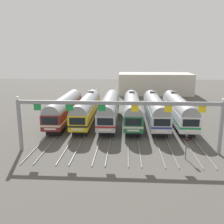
{
  "coord_description": "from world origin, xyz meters",
  "views": [
    {
      "loc": [
        0.96,
        -43.3,
        11.99
      ],
      "look_at": [
        -1.32,
        -3.83,
        2.92
      ],
      "focal_mm": 40.69,
      "sensor_mm": 36.0,
      "label": 1
    }
  ],
  "objects_px": {
    "commuter_train_maroon": "(65,108)",
    "yard_signal_mast": "(186,143)",
    "commuter_train_stainless": "(109,108)",
    "commuter_train_green": "(132,109)",
    "catenary_gantry": "(118,110)",
    "commuter_train_silver": "(155,109)",
    "commuter_train_white": "(178,109)",
    "commuter_train_yellow": "(87,108)"
  },
  "relations": [
    {
      "from": "commuter_train_maroon",
      "to": "yard_signal_mast",
      "type": "distance_m",
      "value": 23.44
    },
    {
      "from": "commuter_train_maroon",
      "to": "commuter_train_stainless",
      "type": "height_order",
      "value": "same"
    },
    {
      "from": "commuter_train_stainless",
      "to": "commuter_train_green",
      "type": "distance_m",
      "value": 3.97
    },
    {
      "from": "catenary_gantry",
      "to": "yard_signal_mast",
      "type": "relative_size",
      "value": 8.73
    },
    {
      "from": "commuter_train_maroon",
      "to": "catenary_gantry",
      "type": "distance_m",
      "value": 16.96
    },
    {
      "from": "commuter_train_maroon",
      "to": "commuter_train_silver",
      "type": "height_order",
      "value": "commuter_train_silver"
    },
    {
      "from": "commuter_train_silver",
      "to": "commuter_train_white",
      "type": "xyz_separation_m",
      "value": [
        3.97,
        0.0,
        0.0
      ]
    },
    {
      "from": "commuter_train_yellow",
      "to": "yard_signal_mast",
      "type": "distance_m",
      "value": 20.58
    },
    {
      "from": "commuter_train_maroon",
      "to": "commuter_train_yellow",
      "type": "height_order",
      "value": "commuter_train_yellow"
    },
    {
      "from": "commuter_train_stainless",
      "to": "commuter_train_silver",
      "type": "relative_size",
      "value": 1.0
    },
    {
      "from": "commuter_train_maroon",
      "to": "commuter_train_yellow",
      "type": "bearing_deg",
      "value": 0.06
    },
    {
      "from": "yard_signal_mast",
      "to": "commuter_train_maroon",
      "type": "bearing_deg",
      "value": 139.66
    },
    {
      "from": "commuter_train_silver",
      "to": "yard_signal_mast",
      "type": "distance_m",
      "value": 15.31
    },
    {
      "from": "commuter_train_yellow",
      "to": "commuter_train_silver",
      "type": "bearing_deg",
      "value": 0.0
    },
    {
      "from": "catenary_gantry",
      "to": "commuter_train_silver",
      "type": "bearing_deg",
      "value": 66.21
    },
    {
      "from": "commuter_train_stainless",
      "to": "yard_signal_mast",
      "type": "relative_size",
      "value": 6.29
    },
    {
      "from": "commuter_train_green",
      "to": "commuter_train_white",
      "type": "bearing_deg",
      "value": 0.0
    },
    {
      "from": "catenary_gantry",
      "to": "commuter_train_yellow",
      "type": "bearing_deg",
      "value": 113.79
    },
    {
      "from": "commuter_train_stainless",
      "to": "yard_signal_mast",
      "type": "height_order",
      "value": "commuter_train_stainless"
    },
    {
      "from": "commuter_train_yellow",
      "to": "commuter_train_stainless",
      "type": "xyz_separation_m",
      "value": [
        3.97,
        -0.0,
        -0.0
      ]
    },
    {
      "from": "commuter_train_yellow",
      "to": "yard_signal_mast",
      "type": "relative_size",
      "value": 6.29
    },
    {
      "from": "commuter_train_maroon",
      "to": "commuter_train_stainless",
      "type": "bearing_deg",
      "value": 0.0
    },
    {
      "from": "commuter_train_maroon",
      "to": "yard_signal_mast",
      "type": "bearing_deg",
      "value": -40.34
    },
    {
      "from": "commuter_train_silver",
      "to": "yard_signal_mast",
      "type": "xyz_separation_m",
      "value": [
        1.98,
        -15.17,
        -0.68
      ]
    },
    {
      "from": "commuter_train_stainless",
      "to": "commuter_train_white",
      "type": "distance_m",
      "value": 11.9
    },
    {
      "from": "commuter_train_maroon",
      "to": "commuter_train_silver",
      "type": "distance_m",
      "value": 15.87
    },
    {
      "from": "commuter_train_green",
      "to": "commuter_train_white",
      "type": "height_order",
      "value": "same"
    },
    {
      "from": "commuter_train_white",
      "to": "commuter_train_silver",
      "type": "bearing_deg",
      "value": 180.0
    },
    {
      "from": "commuter_train_yellow",
      "to": "catenary_gantry",
      "type": "distance_m",
      "value": 14.99
    },
    {
      "from": "yard_signal_mast",
      "to": "commuter_train_stainless",
      "type": "bearing_deg",
      "value": 123.19
    },
    {
      "from": "commuter_train_green",
      "to": "catenary_gantry",
      "type": "height_order",
      "value": "catenary_gantry"
    },
    {
      "from": "yard_signal_mast",
      "to": "catenary_gantry",
      "type": "bearing_deg",
      "value": 168.11
    },
    {
      "from": "commuter_train_green",
      "to": "yard_signal_mast",
      "type": "distance_m",
      "value": 16.31
    },
    {
      "from": "commuter_train_stainless",
      "to": "commuter_train_silver",
      "type": "xyz_separation_m",
      "value": [
        7.94,
        0.0,
        0.0
      ]
    },
    {
      "from": "commuter_train_green",
      "to": "catenary_gantry",
      "type": "relative_size",
      "value": 0.72
    },
    {
      "from": "commuter_train_white",
      "to": "yard_signal_mast",
      "type": "xyz_separation_m",
      "value": [
        -1.98,
        -15.17,
        -0.68
      ]
    },
    {
      "from": "catenary_gantry",
      "to": "yard_signal_mast",
      "type": "distance_m",
      "value": 8.76
    },
    {
      "from": "commuter_train_yellow",
      "to": "catenary_gantry",
      "type": "height_order",
      "value": "catenary_gantry"
    },
    {
      "from": "commuter_train_maroon",
      "to": "commuter_train_green",
      "type": "distance_m",
      "value": 11.9
    },
    {
      "from": "commuter_train_white",
      "to": "commuter_train_stainless",
      "type": "bearing_deg",
      "value": -179.98
    },
    {
      "from": "commuter_train_yellow",
      "to": "commuter_train_stainless",
      "type": "distance_m",
      "value": 3.97
    },
    {
      "from": "commuter_train_maroon",
      "to": "commuter_train_white",
      "type": "bearing_deg",
      "value": 0.01
    }
  ]
}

